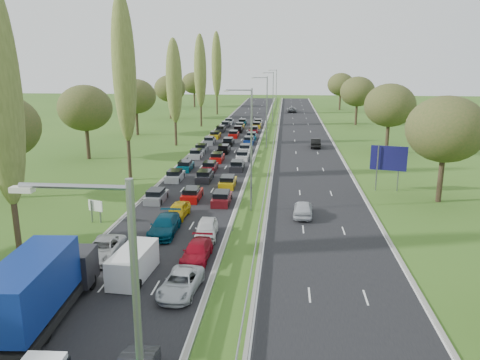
% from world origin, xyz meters
% --- Properties ---
extents(ground, '(260.00, 260.00, 0.00)m').
position_xyz_m(ground, '(4.50, 80.00, 0.00)').
color(ground, '#31581B').
rests_on(ground, ground).
extents(near_carriageway, '(10.50, 215.00, 0.04)m').
position_xyz_m(near_carriageway, '(-2.25, 82.50, 0.00)').
color(near_carriageway, black).
rests_on(near_carriageway, ground).
extents(far_carriageway, '(10.50, 215.00, 0.04)m').
position_xyz_m(far_carriageway, '(11.25, 82.50, 0.00)').
color(far_carriageway, black).
rests_on(far_carriageway, ground).
extents(central_reservation, '(2.36, 215.00, 0.32)m').
position_xyz_m(central_reservation, '(4.50, 82.50, 0.55)').
color(central_reservation, gray).
rests_on(central_reservation, ground).
extents(lamp_columns, '(0.18, 140.18, 12.00)m').
position_xyz_m(lamp_columns, '(4.50, 78.00, 6.00)').
color(lamp_columns, gray).
rests_on(lamp_columns, ground).
extents(poplar_row, '(2.80, 127.80, 22.44)m').
position_xyz_m(poplar_row, '(-11.50, 68.17, 12.39)').
color(poplar_row, '#2D2116').
rests_on(poplar_row, ground).
extents(woodland_left, '(8.00, 166.00, 11.10)m').
position_xyz_m(woodland_left, '(-22.00, 62.63, 7.68)').
color(woodland_left, '#2D2116').
rests_on(woodland_left, ground).
extents(woodland_right, '(8.00, 153.00, 11.10)m').
position_xyz_m(woodland_right, '(24.00, 66.67, 7.68)').
color(woodland_right, '#2D2116').
rests_on(woodland_right, ground).
extents(traffic_queue_fill, '(9.04, 67.61, 0.80)m').
position_xyz_m(traffic_queue_fill, '(-2.26, 77.41, 0.44)').
color(traffic_queue_fill, slate).
rests_on(traffic_queue_fill, ground).
extents(near_car_2, '(2.50, 5.16, 1.42)m').
position_xyz_m(near_car_2, '(-5.71, 30.34, 0.73)').
color(near_car_2, silver).
rests_on(near_car_2, near_carriageway).
extents(near_car_7, '(2.29, 5.39, 1.55)m').
position_xyz_m(near_car_7, '(-2.37, 35.70, 0.79)').
color(near_car_7, '#05364C').
rests_on(near_car_7, near_carriageway).
extents(near_car_8, '(1.93, 4.30, 1.44)m').
position_xyz_m(near_car_8, '(-2.22, 40.10, 0.74)').
color(near_car_8, '#BE9D0C').
rests_on(near_car_8, near_carriageway).
extents(near_car_10, '(2.53, 4.90, 1.32)m').
position_xyz_m(near_car_10, '(1.31, 25.51, 0.68)').
color(near_car_10, '#B3B8BD').
rests_on(near_car_10, near_carriageway).
extents(near_car_11, '(1.98, 4.72, 1.36)m').
position_xyz_m(near_car_11, '(1.40, 30.62, 0.70)').
color(near_car_11, maroon).
rests_on(near_car_11, near_carriageway).
extents(near_car_12, '(2.11, 4.56, 1.51)m').
position_xyz_m(near_car_12, '(1.33, 35.30, 0.78)').
color(near_car_12, silver).
rests_on(near_car_12, near_carriageway).
extents(far_car_0, '(2.03, 4.55, 1.52)m').
position_xyz_m(far_car_0, '(9.58, 41.68, 0.78)').
color(far_car_0, silver).
rests_on(far_car_0, far_carriageway).
extents(far_car_1, '(1.85, 4.79, 1.56)m').
position_xyz_m(far_car_1, '(12.94, 79.13, 0.80)').
color(far_car_1, black).
rests_on(far_car_1, far_carriageway).
extents(far_car_2, '(2.82, 5.67, 1.54)m').
position_xyz_m(far_car_2, '(9.36, 137.41, 0.79)').
color(far_car_2, slate).
rests_on(far_car_2, far_carriageway).
extents(blue_lorry, '(2.72, 9.79, 4.13)m').
position_xyz_m(blue_lorry, '(-5.73, 21.47, 2.13)').
color(blue_lorry, black).
rests_on(blue_lorry, near_carriageway).
extents(white_van_rear, '(1.97, 5.03, 2.02)m').
position_xyz_m(white_van_rear, '(-2.36, 27.54, 1.04)').
color(white_van_rear, silver).
rests_on(white_van_rear, near_carriageway).
extents(info_sign, '(1.46, 0.54, 2.10)m').
position_xyz_m(info_sign, '(-9.40, 38.06, 1.37)').
color(info_sign, gray).
rests_on(info_sign, ground).
extents(direction_sign, '(3.92, 1.00, 5.20)m').
position_xyz_m(direction_sign, '(19.40, 51.83, 3.57)').
color(direction_sign, gray).
rests_on(direction_sign, ground).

